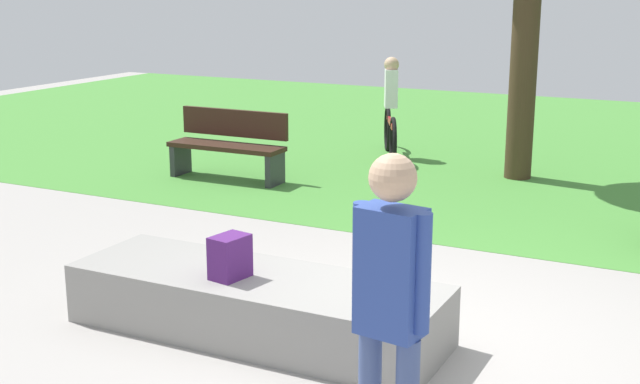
{
  "coord_description": "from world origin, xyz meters",
  "views": [
    {
      "loc": [
        2.02,
        -5.51,
        2.57
      ],
      "look_at": [
        -1.07,
        0.62,
        0.86
      ],
      "focal_mm": 47.65,
      "sensor_mm": 36.0,
      "label": 1
    }
  ],
  "objects_px": {
    "concrete_ledge": "(256,305)",
    "cyclist_on_bicycle": "(391,115)",
    "backpack_on_ledge": "(230,257)",
    "park_bench_near_path": "(229,143)",
    "skater_performing_trick": "(390,299)"
  },
  "relations": [
    {
      "from": "backpack_on_ledge",
      "to": "park_bench_near_path",
      "type": "bearing_deg",
      "value": -136.9
    },
    {
      "from": "backpack_on_ledge",
      "to": "cyclist_on_bicycle",
      "type": "distance_m",
      "value": 6.84
    },
    {
      "from": "concrete_ledge",
      "to": "cyclist_on_bicycle",
      "type": "xyz_separation_m",
      "value": [
        -1.6,
        6.55,
        0.4
      ]
    },
    {
      "from": "backpack_on_ledge",
      "to": "skater_performing_trick",
      "type": "height_order",
      "value": "skater_performing_trick"
    },
    {
      "from": "park_bench_near_path",
      "to": "cyclist_on_bicycle",
      "type": "distance_m",
      "value": 2.69
    },
    {
      "from": "park_bench_near_path",
      "to": "skater_performing_trick",
      "type": "bearing_deg",
      "value": -50.96
    },
    {
      "from": "backpack_on_ledge",
      "to": "park_bench_near_path",
      "type": "height_order",
      "value": "park_bench_near_path"
    },
    {
      "from": "park_bench_near_path",
      "to": "concrete_ledge",
      "type": "bearing_deg",
      "value": -55.14
    },
    {
      "from": "concrete_ledge",
      "to": "skater_performing_trick",
      "type": "xyz_separation_m",
      "value": [
        1.64,
        -1.42,
        0.82
      ]
    },
    {
      "from": "concrete_ledge",
      "to": "skater_performing_trick",
      "type": "bearing_deg",
      "value": -40.95
    },
    {
      "from": "skater_performing_trick",
      "to": "cyclist_on_bicycle",
      "type": "bearing_deg",
      "value": 112.06
    },
    {
      "from": "concrete_ledge",
      "to": "backpack_on_ledge",
      "type": "bearing_deg",
      "value": -138.12
    },
    {
      "from": "concrete_ledge",
      "to": "park_bench_near_path",
      "type": "bearing_deg",
      "value": 124.86
    },
    {
      "from": "backpack_on_ledge",
      "to": "cyclist_on_bicycle",
      "type": "xyz_separation_m",
      "value": [
        -1.46,
        6.68,
        0.01
      ]
    },
    {
      "from": "concrete_ledge",
      "to": "park_bench_near_path",
      "type": "xyz_separation_m",
      "value": [
        -2.96,
        4.24,
        0.25
      ]
    }
  ]
}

